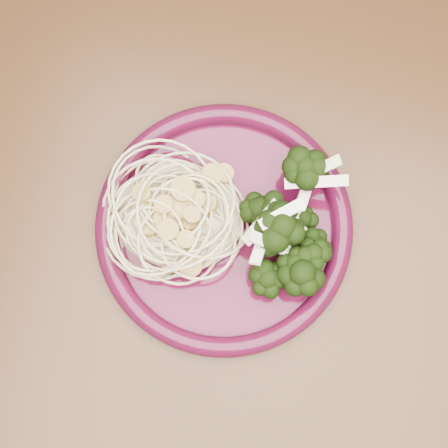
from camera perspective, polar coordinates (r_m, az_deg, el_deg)
name	(u,v)px	position (r m, az deg, el deg)	size (l,w,h in m)	color
dining_table	(217,225)	(0.68, -0.69, -0.05)	(1.20, 0.80, 0.75)	#472814
dinner_plate	(224,226)	(0.57, 0.00, -0.22)	(0.24, 0.24, 0.02)	#460922
spaghetti_pile	(179,213)	(0.57, -4.11, 1.00)	(0.12, 0.10, 0.03)	beige
scallop_cluster	(177,205)	(0.54, -4.36, 1.75)	(0.12, 0.12, 0.04)	tan
broccoli_pile	(280,236)	(0.55, 5.15, -1.10)	(0.08, 0.14, 0.05)	black
onion_garnish	(283,230)	(0.53, 5.43, -0.53)	(0.06, 0.09, 0.05)	white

